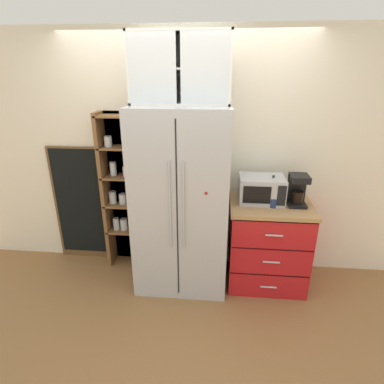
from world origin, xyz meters
name	(u,v)px	position (x,y,z in m)	size (l,w,h in m)	color
ground_plane	(183,277)	(0.00, 0.00, 0.00)	(10.57, 10.57, 0.00)	olive
wall_back_cream	(186,156)	(0.00, 0.40, 1.27)	(4.88, 0.10, 2.55)	silver
refrigerator	(182,200)	(0.00, 0.00, 0.93)	(0.91, 0.72, 1.86)	#B7BABF
pantry_shelf_column	(123,191)	(-0.70, 0.29, 0.89)	(0.44, 0.26, 1.76)	brown
counter_cabinet	(267,243)	(0.89, 0.05, 0.46)	(0.81, 0.64, 0.91)	red
microwave	(261,189)	(0.78, 0.10, 1.04)	(0.44, 0.33, 0.26)	#B7BABF
coffee_maker	(297,189)	(1.12, 0.05, 1.07)	(0.17, 0.20, 0.31)	black
mug_navy	(273,202)	(0.89, -0.03, 0.95)	(0.12, 0.09, 0.09)	navy
mug_red	(271,198)	(0.89, 0.09, 0.96)	(0.11, 0.07, 0.09)	red
bottle_green	(272,191)	(0.89, 0.07, 1.04)	(0.06, 0.06, 0.29)	#285B33
bottle_amber	(271,190)	(0.89, 0.13, 1.02)	(0.07, 0.07, 0.25)	brown
upper_cabinet	(181,69)	(0.00, 0.05, 2.15)	(0.88, 0.32, 0.60)	silver
chalkboard_menu	(80,204)	(-1.24, 0.33, 0.69)	(0.60, 0.04, 1.37)	brown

